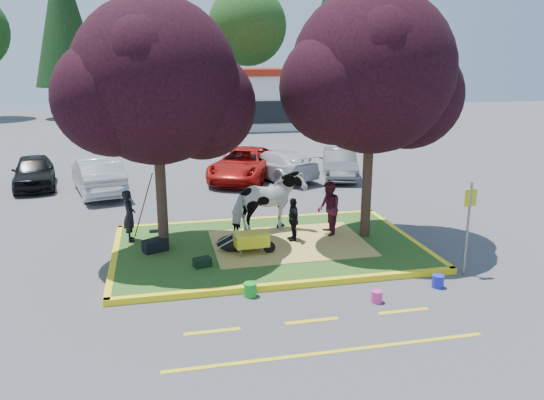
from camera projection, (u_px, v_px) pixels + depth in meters
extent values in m
plane|color=#424244|center=(268.00, 250.00, 14.60)|extent=(90.00, 90.00, 0.00)
cube|color=#1F4916|center=(268.00, 247.00, 14.59)|extent=(8.00, 5.00, 0.15)
cube|color=yellow|center=(292.00, 285.00, 12.15)|extent=(8.30, 0.16, 0.15)
cube|color=yellow|center=(252.00, 220.00, 17.02)|extent=(8.30, 0.16, 0.15)
cube|color=yellow|center=(115.00, 259.00, 13.74)|extent=(0.16, 5.30, 0.15)
cube|color=yellow|center=(405.00, 237.00, 15.43)|extent=(0.16, 5.30, 0.15)
cube|color=#D6C258|center=(289.00, 243.00, 14.69)|extent=(4.20, 3.00, 0.01)
cylinder|color=black|center=(161.00, 184.00, 13.91)|extent=(0.28, 0.28, 3.53)
sphere|color=black|center=(155.00, 81.00, 13.23)|extent=(4.20, 4.20, 4.20)
sphere|color=black|center=(202.00, 105.00, 13.82)|extent=(2.86, 2.86, 2.86)
sphere|color=black|center=(112.00, 98.00, 12.82)|extent=(2.86, 2.86, 2.86)
cylinder|color=black|center=(367.00, 173.00, 14.88)|extent=(0.28, 0.28, 3.70)
sphere|color=black|center=(372.00, 71.00, 14.17)|extent=(4.40, 4.40, 4.40)
sphere|color=black|center=(409.00, 95.00, 14.78)|extent=(2.99, 2.99, 2.99)
sphere|color=black|center=(336.00, 88.00, 13.76)|extent=(2.99, 2.99, 2.99)
cube|color=yellow|center=(212.00, 331.00, 10.23)|extent=(1.10, 0.12, 0.01)
cube|color=yellow|center=(312.00, 321.00, 10.64)|extent=(1.10, 0.12, 0.01)
cube|color=yellow|center=(404.00, 311.00, 11.06)|extent=(1.10, 0.12, 0.01)
cube|color=yellow|center=(331.00, 352.00, 9.51)|extent=(6.00, 0.10, 0.01)
cube|color=silver|center=(218.00, 100.00, 40.93)|extent=(20.00, 8.00, 4.00)
cube|color=maroon|center=(217.00, 72.00, 40.37)|extent=(20.40, 8.40, 0.50)
cube|color=black|center=(225.00, 113.00, 37.26)|extent=(19.00, 0.10, 1.60)
cylinder|color=black|center=(71.00, 96.00, 46.94)|extent=(0.44, 0.44, 3.92)
cone|color=black|center=(63.00, 16.00, 45.21)|extent=(5.60, 5.60, 11.90)
cylinder|color=black|center=(163.00, 98.00, 50.12)|extent=(0.44, 0.44, 3.08)
sphere|color=#143811|center=(160.00, 40.00, 48.76)|extent=(6.16, 6.16, 6.16)
cylinder|color=black|center=(248.00, 94.00, 50.77)|extent=(0.44, 0.44, 3.64)
sphere|color=#143811|center=(247.00, 26.00, 49.16)|extent=(7.28, 7.28, 7.28)
cylinder|color=black|center=(326.00, 94.00, 52.92)|extent=(0.44, 0.44, 3.50)
cone|color=black|center=(328.00, 31.00, 51.37)|extent=(5.00, 5.00, 10.62)
cylinder|color=black|center=(404.00, 95.00, 53.67)|extent=(0.44, 0.44, 3.22)
sphere|color=#143811|center=(408.00, 38.00, 52.25)|extent=(6.44, 6.44, 6.44)
imported|color=white|center=(268.00, 203.00, 15.39)|extent=(2.34, 1.60, 1.81)
ellipsoid|color=black|center=(236.00, 243.00, 14.08)|extent=(1.14, 0.83, 0.44)
imported|color=black|center=(129.00, 216.00, 14.75)|extent=(0.40, 0.56, 1.45)
imported|color=#431320|center=(329.00, 209.00, 15.21)|extent=(0.64, 0.80, 1.57)
imported|color=black|center=(293.00, 219.00, 14.75)|extent=(0.34, 0.74, 1.24)
cylinder|color=black|center=(269.00, 247.00, 13.91)|extent=(0.32, 0.08, 0.31)
cylinder|color=slate|center=(241.00, 254.00, 13.57)|extent=(0.04, 0.04, 0.23)
cylinder|color=slate|center=(239.00, 249.00, 13.93)|extent=(0.04, 0.04, 0.23)
cube|color=yellow|center=(251.00, 239.00, 13.74)|extent=(0.91, 0.59, 0.35)
cylinder|color=slate|center=(227.00, 243.00, 13.42)|extent=(0.57, 0.08, 0.29)
cylinder|color=slate|center=(225.00, 238.00, 13.78)|extent=(0.57, 0.08, 0.29)
cube|color=black|center=(155.00, 246.00, 14.03)|extent=(0.71, 0.56, 0.32)
cube|color=black|center=(202.00, 262.00, 13.01)|extent=(0.48, 0.37, 0.22)
cylinder|color=slate|center=(467.00, 229.00, 12.65)|extent=(0.06, 0.06, 2.31)
cube|color=gold|center=(471.00, 198.00, 12.45)|extent=(0.32, 0.06, 0.42)
cylinder|color=green|center=(250.00, 290.00, 11.71)|extent=(0.38, 0.38, 0.31)
cylinder|color=#EA3491|center=(377.00, 297.00, 11.43)|extent=(0.27, 0.27, 0.26)
cylinder|color=#1A23D4|center=(438.00, 281.00, 12.18)|extent=(0.35, 0.35, 0.29)
imported|color=black|center=(34.00, 172.00, 21.57)|extent=(2.14, 4.05, 1.31)
imported|color=#ACAEB5|center=(98.00, 175.00, 20.60)|extent=(2.54, 4.64, 1.45)
imported|color=#AA120E|center=(244.00, 164.00, 22.90)|extent=(4.12, 5.44, 1.37)
imported|color=silver|center=(276.00, 164.00, 23.19)|extent=(3.47, 4.76, 1.28)
imported|color=#505257|center=(340.00, 163.00, 23.34)|extent=(2.33, 4.10, 1.28)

